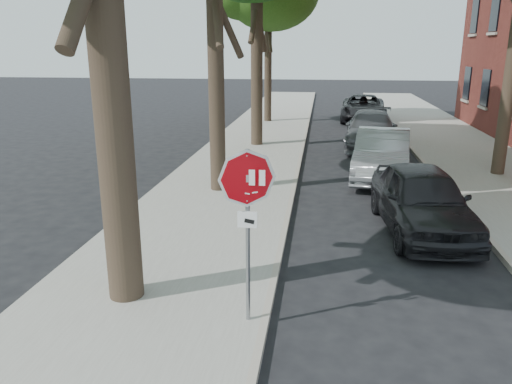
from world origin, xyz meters
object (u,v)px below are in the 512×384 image
(stop_sign, at_px, (247,204))
(car_d, at_px, (363,108))
(car_c, at_px, (371,130))
(car_a, at_px, (422,199))
(car_b, at_px, (382,154))

(stop_sign, relative_size, car_d, 0.50)
(car_c, bearing_deg, car_d, 92.60)
(car_a, bearing_deg, car_c, 86.62)
(car_a, bearing_deg, car_b, 89.52)
(stop_sign, xyz_separation_m, car_d, (3.30, 22.41, -1.22))
(car_c, height_order, car_d, car_c)
(car_a, bearing_deg, car_d, 85.12)
(stop_sign, relative_size, car_b, 0.56)
(car_b, xyz_separation_m, car_d, (0.37, 13.01, -0.04))
(stop_sign, bearing_deg, car_b, 72.69)
(car_b, bearing_deg, car_d, 96.30)
(car_a, relative_size, car_b, 0.95)
(car_c, distance_m, car_d, 7.85)
(car_a, xyz_separation_m, car_b, (-0.37, 4.82, 0.02))
(car_b, bearing_deg, stop_sign, -99.37)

